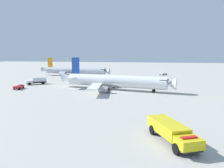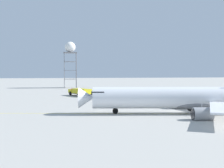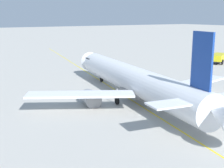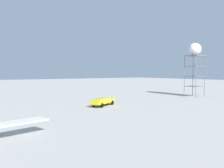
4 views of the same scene
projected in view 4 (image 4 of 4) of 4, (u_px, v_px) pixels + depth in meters
The scene contains 2 objects.
fire_tender_truck at pixel (103, 101), 75.79m from camera, with size 7.55×10.55×2.50m.
radar_tower at pixel (195, 53), 104.87m from camera, with size 6.77×6.77×23.16m.
Camera 4 is at (44.90, -2.05, 10.72)m, focal length 38.84 mm.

